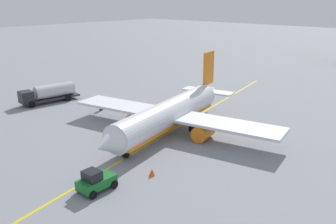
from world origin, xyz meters
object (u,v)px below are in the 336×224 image
(pushback_tug, at_px, (96,181))
(safety_cone_nose, at_px, (152,172))
(airplane, at_px, (170,114))
(fuel_tanker, at_px, (49,93))
(refueling_worker, at_px, (101,106))

(pushback_tug, distance_m, safety_cone_nose, 6.09)
(airplane, bearing_deg, safety_cone_nose, 33.80)
(airplane, distance_m, fuel_tanker, 25.85)
(pushback_tug, height_order, safety_cone_nose, pushback_tug)
(pushback_tug, bearing_deg, fuel_tanker, -113.56)
(fuel_tanker, relative_size, refueling_worker, 6.16)
(pushback_tug, height_order, refueling_worker, pushback_tug)
(pushback_tug, bearing_deg, airplane, -161.81)
(refueling_worker, bearing_deg, airplane, 90.31)
(safety_cone_nose, bearing_deg, airplane, -146.20)
(fuel_tanker, bearing_deg, refueling_worker, 106.15)
(airplane, distance_m, safety_cone_nose, 13.36)
(airplane, bearing_deg, refueling_worker, -89.69)
(pushback_tug, xyz_separation_m, refueling_worker, (-16.64, -20.56, -0.19))
(airplane, relative_size, refueling_worker, 18.12)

